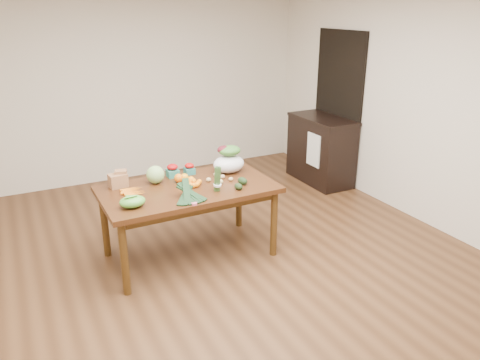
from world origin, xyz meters
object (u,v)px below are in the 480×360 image
dining_table (189,222)px  asparagus_bundle (217,179)px  paper_bag (118,179)px  cabbage (155,175)px  kale_bunch (190,193)px  cabinet (321,150)px  mandarin_cluster (194,182)px  salad_bag (229,161)px

dining_table → asparagus_bundle: asparagus_bundle is taller
paper_bag → cabbage: bearing=-10.5°
paper_bag → cabbage: 0.36m
paper_bag → kale_bunch: (0.49, -0.64, 0.00)m
cabinet → dining_table: bearing=-154.4°
mandarin_cluster → dining_table: bearing=163.6°
dining_table → cabinet: cabinet is taller
salad_bag → dining_table: bearing=-159.9°
cabinet → mandarin_cluster: size_ratio=5.67×
cabinet → paper_bag: 3.20m
kale_bunch → asparagus_bundle: (0.32, 0.10, 0.05)m
cabbage → kale_bunch: size_ratio=0.45×
cabinet → cabbage: (-2.70, -0.94, 0.37)m
mandarin_cluster → paper_bag: bearing=154.1°
cabinet → cabbage: cabinet is taller
paper_bag → asparagus_bundle: size_ratio=0.90×
cabinet → salad_bag: salad_bag is taller
dining_table → mandarin_cluster: (0.06, -0.02, 0.42)m
cabbage → asparagus_bundle: size_ratio=0.71×
asparagus_bundle → salad_bag: (0.33, 0.43, 0.01)m
mandarin_cluster → salad_bag: size_ratio=0.53×
mandarin_cluster → asparagus_bundle: asparagus_bundle is taller
paper_bag → salad_bag: bearing=-5.4°
cabbage → mandarin_cluster: cabbage is taller
cabinet → salad_bag: (-1.92, -0.98, 0.41)m
dining_table → salad_bag: bearing=19.5°
dining_table → cabinet: bearing=25.0°
dining_table → salad_bag: 0.76m
cabinet → salad_bag: bearing=-153.0°
paper_bag → mandarin_cluster: bearing=-25.9°
cabbage → asparagus_bundle: asparagus_bundle is taller
paper_bag → mandarin_cluster: paper_bag is taller
paper_bag → cabinet: bearing=15.9°
dining_table → paper_bag: bearing=152.7°
paper_bag → kale_bunch: 0.81m
dining_table → mandarin_cluster: size_ratio=9.28×
dining_table → mandarin_cluster: 0.42m
cabinet → mandarin_cluster: cabinet is taller
kale_bunch → salad_bag: size_ratio=1.18×
dining_table → paper_bag: 0.81m
cabinet → cabbage: bearing=-160.8°
mandarin_cluster → asparagus_bundle: 0.28m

